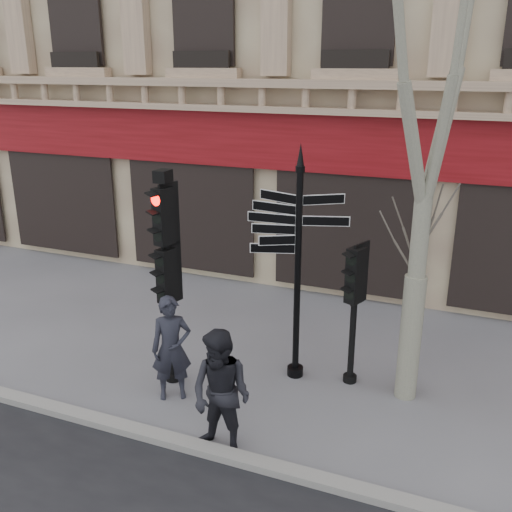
{
  "coord_description": "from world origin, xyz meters",
  "views": [
    {
      "loc": [
        2.73,
        -7.41,
        5.28
      ],
      "look_at": [
        -0.51,
        0.6,
        2.34
      ],
      "focal_mm": 40.0,
      "sensor_mm": 36.0,
      "label": 1
    }
  ],
  "objects_px": {
    "fingerpost": "(299,226)",
    "pedestrian_a": "(171,348)",
    "plane_tree": "(441,23)",
    "traffic_signal_secondary": "(355,290)",
    "pedestrian_b": "(221,395)",
    "traffic_signal_main": "(167,253)"
  },
  "relations": [
    {
      "from": "traffic_signal_secondary",
      "to": "plane_tree",
      "type": "bearing_deg",
      "value": 16.31
    },
    {
      "from": "traffic_signal_main",
      "to": "plane_tree",
      "type": "bearing_deg",
      "value": 29.26
    },
    {
      "from": "fingerpost",
      "to": "traffic_signal_secondary",
      "type": "bearing_deg",
      "value": 1.58
    },
    {
      "from": "pedestrian_b",
      "to": "fingerpost",
      "type": "bearing_deg",
      "value": 91.41
    },
    {
      "from": "traffic_signal_secondary",
      "to": "plane_tree",
      "type": "relative_size",
      "value": 0.3
    },
    {
      "from": "pedestrian_a",
      "to": "pedestrian_b",
      "type": "relative_size",
      "value": 0.94
    },
    {
      "from": "traffic_signal_secondary",
      "to": "pedestrian_b",
      "type": "bearing_deg",
      "value": -93.93
    },
    {
      "from": "pedestrian_a",
      "to": "traffic_signal_secondary",
      "type": "bearing_deg",
      "value": -1.3
    },
    {
      "from": "traffic_signal_main",
      "to": "pedestrian_a",
      "type": "bearing_deg",
      "value": -45.19
    },
    {
      "from": "traffic_signal_main",
      "to": "pedestrian_a",
      "type": "xyz_separation_m",
      "value": [
        0.26,
        -0.45,
        -1.45
      ]
    },
    {
      "from": "fingerpost",
      "to": "plane_tree",
      "type": "xyz_separation_m",
      "value": [
        1.91,
        0.06,
        3.03
      ]
    },
    {
      "from": "traffic_signal_secondary",
      "to": "plane_tree",
      "type": "height_order",
      "value": "plane_tree"
    },
    {
      "from": "traffic_signal_secondary",
      "to": "pedestrian_b",
      "type": "relative_size",
      "value": 1.3
    },
    {
      "from": "plane_tree",
      "to": "pedestrian_b",
      "type": "relative_size",
      "value": 4.34
    },
    {
      "from": "traffic_signal_main",
      "to": "pedestrian_a",
      "type": "distance_m",
      "value": 1.54
    },
    {
      "from": "fingerpost",
      "to": "plane_tree",
      "type": "bearing_deg",
      "value": -5.72
    },
    {
      "from": "fingerpost",
      "to": "pedestrian_b",
      "type": "height_order",
      "value": "fingerpost"
    },
    {
      "from": "fingerpost",
      "to": "pedestrian_b",
      "type": "relative_size",
      "value": 2.16
    },
    {
      "from": "traffic_signal_secondary",
      "to": "pedestrian_b",
      "type": "height_order",
      "value": "traffic_signal_secondary"
    },
    {
      "from": "fingerpost",
      "to": "plane_tree",
      "type": "height_order",
      "value": "plane_tree"
    },
    {
      "from": "plane_tree",
      "to": "pedestrian_a",
      "type": "xyz_separation_m",
      "value": [
        -3.57,
        -1.47,
        -4.89
      ]
    },
    {
      "from": "fingerpost",
      "to": "pedestrian_a",
      "type": "relative_size",
      "value": 2.3
    }
  ]
}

